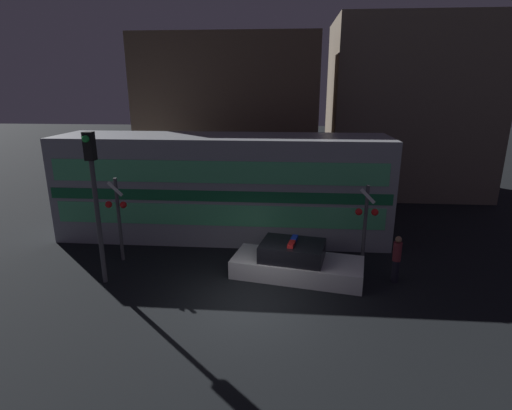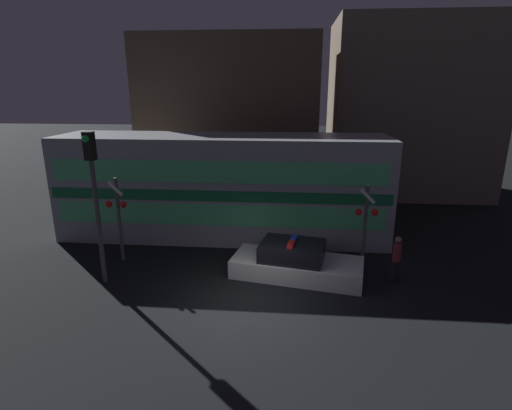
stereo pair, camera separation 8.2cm
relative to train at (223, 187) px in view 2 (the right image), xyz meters
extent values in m
plane|color=black|center=(1.76, -6.07, -2.26)|extent=(120.00, 120.00, 0.00)
cube|color=#999EA5|center=(0.00, 0.01, 0.00)|extent=(14.32, 3.19, 4.52)
cube|color=#19723F|center=(0.00, -1.60, 0.00)|extent=(14.03, 0.03, 0.45)
cube|color=#59D88C|center=(0.00, -1.60, -0.81)|extent=(13.60, 0.02, 0.90)
cube|color=#59D88C|center=(0.00, -1.60, 0.99)|extent=(13.60, 0.02, 0.90)
cube|color=silver|center=(3.27, -3.93, -1.93)|extent=(4.84, 2.65, 0.65)
cube|color=black|center=(3.09, -3.90, -1.31)|extent=(2.46, 1.99, 0.59)
cube|color=red|center=(3.04, -4.16, -0.95)|extent=(0.30, 0.57, 0.12)
cube|color=blue|center=(3.15, -3.63, -0.95)|extent=(0.30, 0.57, 0.12)
cylinder|color=black|center=(6.65, -4.12, -1.86)|extent=(0.24, 0.24, 0.80)
cylinder|color=maroon|center=(6.65, -4.12, -1.12)|extent=(0.28, 0.28, 0.67)
sphere|color=#8C664C|center=(6.65, -4.12, -0.68)|extent=(0.22, 0.22, 0.22)
cylinder|color=#4C4C51|center=(5.72, -3.01, -0.67)|extent=(0.13, 0.13, 3.18)
sphere|color=red|center=(5.43, -3.15, -0.04)|extent=(0.26, 0.26, 0.26)
sphere|color=red|center=(6.00, -3.15, -0.04)|extent=(0.26, 0.26, 0.26)
cube|color=white|center=(5.72, -3.09, 0.53)|extent=(0.58, 0.03, 0.58)
cylinder|color=#4C4C51|center=(-3.51, -3.09, -0.62)|extent=(0.13, 0.13, 3.29)
sphere|color=red|center=(-3.79, -3.23, 0.04)|extent=(0.26, 0.26, 0.26)
sphere|color=red|center=(-3.23, -3.23, 0.04)|extent=(0.26, 0.26, 0.26)
cube|color=white|center=(-3.51, -3.18, 0.63)|extent=(0.58, 0.03, 0.58)
cylinder|color=#4C4C51|center=(-3.39, -4.93, -0.12)|extent=(0.16, 0.16, 4.28)
cube|color=black|center=(-3.39, -4.93, 2.47)|extent=(0.30, 0.30, 0.90)
sphere|color=green|center=(-3.39, -5.13, 2.72)|extent=(0.23, 0.23, 0.23)
cube|color=brown|center=(-0.62, 6.62, 2.37)|extent=(10.05, 4.79, 9.26)
cube|color=#726656|center=(10.18, 9.18, 2.93)|extent=(9.41, 6.45, 10.39)
camera|label=1|loc=(2.85, -17.04, 4.26)|focal=28.00mm
camera|label=2|loc=(2.94, -17.03, 4.26)|focal=28.00mm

